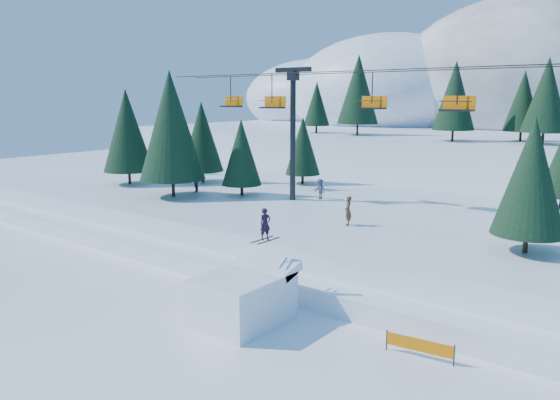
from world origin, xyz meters
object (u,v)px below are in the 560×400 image
Objects in this scene: jump_kicker at (244,296)px; banner_far at (535,352)px; banner_near at (419,345)px; chairlift at (423,116)px.

jump_kicker is 1.85× the size of banner_far.
jump_kicker is at bearing -168.89° from banner_near.
chairlift reaches higher than banner_far.
jump_kicker is 0.12× the size of chairlift.
chairlift is at bearing 130.69° from banner_far.
banner_near is 0.99× the size of banner_far.
banner_near is (8.14, 1.60, -0.72)m from jump_kicker.
banner_far is (10.44, -12.15, -8.78)m from chairlift.
chairlift is at bearing 84.34° from jump_kicker.
jump_kicker is at bearing -162.14° from banner_far.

